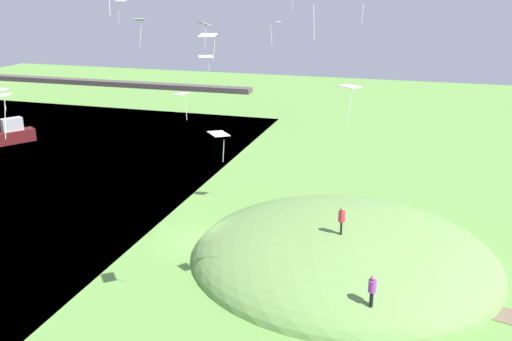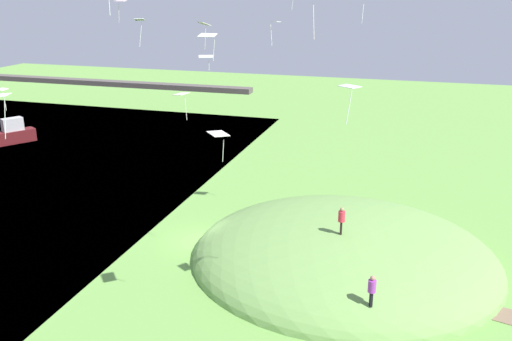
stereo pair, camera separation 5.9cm
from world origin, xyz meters
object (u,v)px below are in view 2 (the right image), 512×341
at_px(person_watching_kites, 372,287).
at_px(kite_1, 140,22).
at_px(kite_10, 204,25).
at_px(kite_11, 120,2).
at_px(person_on_hilltop, 342,217).
at_px(kite_8, 3,99).
at_px(kite_3, 208,36).
at_px(kite_5, 206,57).
at_px(kite_14, 314,1).
at_px(kite_6, 3,91).
at_px(kite_12, 275,24).
at_px(boat_on_lake, 7,135).
at_px(kite_0, 218,135).
at_px(kite_2, 181,95).
at_px(kite_7, 350,88).

height_order(person_watching_kites, kite_1, kite_1).
distance_m(kite_1, kite_10, 4.57).
bearing_deg(person_watching_kites, kite_11, -148.84).
distance_m(person_on_hilltop, kite_8, 20.54).
xyz_separation_m(kite_3, kite_5, (-6.37, 15.41, -2.99)).
height_order(kite_3, kite_14, kite_14).
bearing_deg(kite_6, kite_11, 79.18).
bearing_deg(kite_12, boat_on_lake, 160.32).
bearing_deg(person_watching_kites, kite_10, -154.37).
bearing_deg(boat_on_lake, kite_12, -78.41).
bearing_deg(kite_0, kite_2, 126.57).
bearing_deg(kite_5, kite_8, -96.41).
height_order(kite_5, kite_8, kite_8).
height_order(boat_on_lake, kite_8, kite_8).
bearing_deg(kite_3, kite_14, 36.47).
distance_m(boat_on_lake, kite_5, 33.17).
bearing_deg(person_on_hilltop, kite_5, 48.57).
xyz_separation_m(kite_3, kite_11, (-14.05, 15.70, 1.21)).
distance_m(kite_8, kite_12, 19.59).
distance_m(kite_2, kite_5, 11.21).
distance_m(person_watching_kites, kite_6, 27.19).
xyz_separation_m(boat_on_lake, kite_1, (27.01, -15.46, 14.33)).
distance_m(kite_3, kite_12, 12.03).
distance_m(person_watching_kites, kite_10, 22.25).
distance_m(person_watching_kites, kite_11, 31.53).
relative_size(boat_on_lake, kite_6, 4.56).
xyz_separation_m(kite_8, kite_14, (13.45, 8.70, 4.41)).
bearing_deg(kite_2, kite_8, -116.92).
relative_size(kite_1, kite_10, 1.03).
bearing_deg(kite_5, kite_10, -69.20).
relative_size(kite_0, kite_5, 1.11).
height_order(kite_1, kite_8, kite_1).
distance_m(kite_1, kite_11, 8.03).
height_order(kite_11, kite_14, kite_14).
xyz_separation_m(kite_8, kite_10, (3.82, 16.62, 2.53)).
bearing_deg(kite_10, kite_11, 155.15).
bearing_deg(kite_3, kite_1, 133.32).
bearing_deg(kite_3, kite_7, -0.37).
bearing_deg(kite_0, kite_3, 120.56).
height_order(kite_7, kite_10, kite_10).
height_order(person_watching_kites, kite_12, kite_12).
bearing_deg(kite_10, person_watching_kites, -40.47).
distance_m(person_on_hilltop, kite_11, 26.31).
relative_size(kite_0, kite_12, 0.91).
bearing_deg(kite_12, person_on_hilltop, -46.41).
distance_m(kite_2, kite_8, 11.02).
distance_m(kite_6, kite_14, 21.97).
bearing_deg(kite_2, kite_10, 99.37).
xyz_separation_m(kite_8, kite_11, (-5.37, 20.88, 3.95)).
relative_size(kite_3, kite_8, 0.63).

